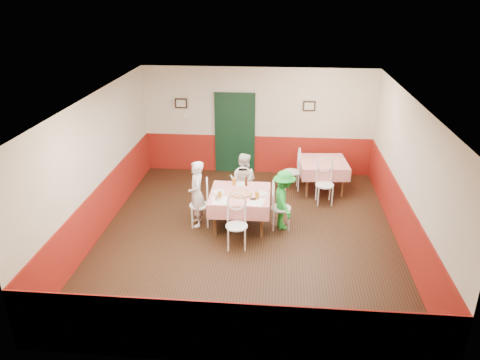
# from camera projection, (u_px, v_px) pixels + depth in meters

# --- Properties ---
(floor) EXTENTS (7.00, 7.00, 0.00)m
(floor) POSITION_uv_depth(u_px,v_px,m) (248.00, 235.00, 9.51)
(floor) COLOR black
(floor) RESTS_ON ground
(ceiling) EXTENTS (7.00, 7.00, 0.00)m
(ceiling) POSITION_uv_depth(u_px,v_px,m) (249.00, 99.00, 8.42)
(ceiling) COLOR white
(ceiling) RESTS_ON back_wall
(back_wall) EXTENTS (6.00, 0.10, 2.80)m
(back_wall) POSITION_uv_depth(u_px,v_px,m) (258.00, 121.00, 12.18)
(back_wall) COLOR beige
(back_wall) RESTS_ON ground
(front_wall) EXTENTS (6.00, 0.10, 2.80)m
(front_wall) POSITION_uv_depth(u_px,v_px,m) (227.00, 277.00, 5.76)
(front_wall) COLOR beige
(front_wall) RESTS_ON ground
(left_wall) EXTENTS (0.10, 7.00, 2.80)m
(left_wall) POSITION_uv_depth(u_px,v_px,m) (97.00, 166.00, 9.21)
(left_wall) COLOR beige
(left_wall) RESTS_ON ground
(right_wall) EXTENTS (0.10, 7.00, 2.80)m
(right_wall) POSITION_uv_depth(u_px,v_px,m) (408.00, 177.00, 8.72)
(right_wall) COLOR beige
(right_wall) RESTS_ON ground
(wainscot_back) EXTENTS (6.00, 0.03, 1.00)m
(wainscot_back) POSITION_uv_depth(u_px,v_px,m) (257.00, 154.00, 12.51)
(wainscot_back) COLOR maroon
(wainscot_back) RESTS_ON ground
(wainscot_front) EXTENTS (6.00, 0.03, 1.00)m
(wainscot_front) POSITION_uv_depth(u_px,v_px,m) (228.00, 334.00, 6.12)
(wainscot_front) COLOR maroon
(wainscot_front) RESTS_ON ground
(wainscot_left) EXTENTS (0.03, 7.00, 1.00)m
(wainscot_left) POSITION_uv_depth(u_px,v_px,m) (102.00, 207.00, 9.56)
(wainscot_left) COLOR maroon
(wainscot_left) RESTS_ON ground
(wainscot_right) EXTENTS (0.03, 7.00, 1.00)m
(wainscot_right) POSITION_uv_depth(u_px,v_px,m) (401.00, 219.00, 9.07)
(wainscot_right) COLOR maroon
(wainscot_right) RESTS_ON ground
(door) EXTENTS (0.96, 0.06, 2.10)m
(door) POSITION_uv_depth(u_px,v_px,m) (235.00, 134.00, 12.32)
(door) COLOR black
(door) RESTS_ON ground
(picture_left) EXTENTS (0.32, 0.03, 0.26)m
(picture_left) POSITION_uv_depth(u_px,v_px,m) (181.00, 103.00, 12.12)
(picture_left) COLOR black
(picture_left) RESTS_ON back_wall
(picture_right) EXTENTS (0.32, 0.03, 0.26)m
(picture_right) POSITION_uv_depth(u_px,v_px,m) (309.00, 106.00, 11.85)
(picture_right) COLOR black
(picture_right) RESTS_ON back_wall
(thermostat) EXTENTS (0.10, 0.03, 0.10)m
(thermostat) POSITION_uv_depth(u_px,v_px,m) (185.00, 116.00, 12.25)
(thermostat) COLOR white
(thermostat) RESTS_ON back_wall
(main_table) EXTENTS (1.23, 1.23, 0.77)m
(main_table) POSITION_uv_depth(u_px,v_px,m) (240.00, 210.00, 9.73)
(main_table) COLOR red
(main_table) RESTS_ON ground
(second_table) EXTENTS (1.21, 1.21, 0.77)m
(second_table) POSITION_uv_depth(u_px,v_px,m) (322.00, 176.00, 11.44)
(second_table) COLOR red
(second_table) RESTS_ON ground
(chair_left) EXTENTS (0.49, 0.49, 0.90)m
(chair_left) POSITION_uv_depth(u_px,v_px,m) (199.00, 205.00, 9.76)
(chair_left) COLOR white
(chair_left) RESTS_ON ground
(chair_right) EXTENTS (0.45, 0.45, 0.90)m
(chair_right) POSITION_uv_depth(u_px,v_px,m) (281.00, 208.00, 9.64)
(chair_right) COLOR white
(chair_right) RESTS_ON ground
(chair_far) EXTENTS (0.45, 0.45, 0.90)m
(chair_far) POSITION_uv_depth(u_px,v_px,m) (243.00, 190.00, 10.48)
(chair_far) COLOR white
(chair_far) RESTS_ON ground
(chair_near) EXTENTS (0.46, 0.46, 0.90)m
(chair_near) POSITION_uv_depth(u_px,v_px,m) (237.00, 226.00, 8.92)
(chair_near) COLOR white
(chair_near) RESTS_ON ground
(chair_second_a) EXTENTS (0.45, 0.45, 0.90)m
(chair_second_a) POSITION_uv_depth(u_px,v_px,m) (292.00, 172.00, 11.48)
(chair_second_a) COLOR white
(chair_second_a) RESTS_ON ground
(chair_second_b) EXTENTS (0.45, 0.45, 0.90)m
(chair_second_b) POSITION_uv_depth(u_px,v_px,m) (325.00, 185.00, 10.73)
(chair_second_b) COLOR white
(chair_second_b) RESTS_ON ground
(pizza) EXTENTS (0.44, 0.44, 0.03)m
(pizza) POSITION_uv_depth(u_px,v_px,m) (241.00, 194.00, 9.52)
(pizza) COLOR #B74723
(pizza) RESTS_ON main_table
(plate_left) EXTENTS (0.25, 0.25, 0.01)m
(plate_left) POSITION_uv_depth(u_px,v_px,m) (219.00, 192.00, 9.63)
(plate_left) COLOR white
(plate_left) RESTS_ON main_table
(plate_right) EXTENTS (0.25, 0.25, 0.01)m
(plate_right) POSITION_uv_depth(u_px,v_px,m) (262.00, 193.00, 9.54)
(plate_right) COLOR white
(plate_right) RESTS_ON main_table
(plate_far) EXTENTS (0.25, 0.25, 0.01)m
(plate_far) POSITION_uv_depth(u_px,v_px,m) (241.00, 185.00, 9.96)
(plate_far) COLOR white
(plate_far) RESTS_ON main_table
(glass_a) EXTENTS (0.08, 0.08, 0.14)m
(glass_a) POSITION_uv_depth(u_px,v_px,m) (220.00, 195.00, 9.33)
(glass_a) COLOR #BF7219
(glass_a) RESTS_ON main_table
(glass_b) EXTENTS (0.08, 0.08, 0.15)m
(glass_b) POSITION_uv_depth(u_px,v_px,m) (257.00, 195.00, 9.30)
(glass_b) COLOR #BF7219
(glass_b) RESTS_ON main_table
(glass_c) EXTENTS (0.08, 0.08, 0.15)m
(glass_c) POSITION_uv_depth(u_px,v_px,m) (234.00, 182.00, 9.92)
(glass_c) COLOR #BF7219
(glass_c) RESTS_ON main_table
(beer_bottle) EXTENTS (0.06, 0.06, 0.23)m
(beer_bottle) POSITION_uv_depth(u_px,v_px,m) (246.00, 181.00, 9.88)
(beer_bottle) COLOR #381C0A
(beer_bottle) RESTS_ON main_table
(shaker_a) EXTENTS (0.04, 0.04, 0.09)m
(shaker_a) POSITION_uv_depth(u_px,v_px,m) (217.00, 198.00, 9.23)
(shaker_a) COLOR silver
(shaker_a) RESTS_ON main_table
(shaker_b) EXTENTS (0.04, 0.04, 0.09)m
(shaker_b) POSITION_uv_depth(u_px,v_px,m) (219.00, 199.00, 9.19)
(shaker_b) COLOR silver
(shaker_b) RESTS_ON main_table
(shaker_c) EXTENTS (0.04, 0.04, 0.09)m
(shaker_c) POSITION_uv_depth(u_px,v_px,m) (216.00, 198.00, 9.25)
(shaker_c) COLOR #B23319
(shaker_c) RESTS_ON main_table
(menu_left) EXTENTS (0.36, 0.44, 0.00)m
(menu_left) POSITION_uv_depth(u_px,v_px,m) (220.00, 200.00, 9.26)
(menu_left) COLOR white
(menu_left) RESTS_ON main_table
(menu_right) EXTENTS (0.37, 0.45, 0.00)m
(menu_right) POSITION_uv_depth(u_px,v_px,m) (256.00, 202.00, 9.19)
(menu_right) COLOR white
(menu_right) RESTS_ON main_table
(wallet) EXTENTS (0.11, 0.09, 0.02)m
(wallet) POSITION_uv_depth(u_px,v_px,m) (253.00, 199.00, 9.30)
(wallet) COLOR black
(wallet) RESTS_ON main_table
(diner_left) EXTENTS (0.44, 0.58, 1.42)m
(diner_left) POSITION_uv_depth(u_px,v_px,m) (197.00, 194.00, 9.66)
(diner_left) COLOR gray
(diner_left) RESTS_ON ground
(diner_far) EXTENTS (0.73, 0.63, 1.30)m
(diner_far) POSITION_uv_depth(u_px,v_px,m) (243.00, 181.00, 10.45)
(diner_far) COLOR gray
(diner_far) RESTS_ON ground
(diner_right) EXTENTS (0.64, 0.90, 1.26)m
(diner_right) POSITION_uv_depth(u_px,v_px,m) (284.00, 200.00, 9.57)
(diner_right) COLOR gray
(diner_right) RESTS_ON ground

